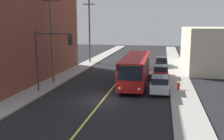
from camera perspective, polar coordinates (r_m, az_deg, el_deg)
ground_plane at (r=23.59m, az=-1.98°, el=-6.55°), size 120.00×120.00×0.00m
sidewalk_left at (r=34.97m, az=-9.84°, el=-1.03°), size 2.50×90.00×0.15m
sidewalk_right at (r=32.75m, az=14.60°, el=-1.98°), size 2.50×90.00×0.15m
lane_stripe_center at (r=37.96m, az=3.19°, el=-0.12°), size 0.16×60.00×0.01m
building_left_brick at (r=34.23m, az=-22.16°, el=9.39°), size 10.00×22.99×13.51m
city_bus at (r=29.49m, az=5.25°, el=0.44°), size 2.66×12.18×3.20m
parked_car_silver at (r=26.29m, az=10.49°, el=-3.07°), size 1.83×4.40×1.62m
parked_car_red at (r=33.12m, az=10.68°, el=-0.33°), size 1.84×4.41×1.62m
parked_car_black at (r=41.68m, az=10.84°, el=1.81°), size 1.84×4.41×1.62m
utility_pole_near at (r=30.03m, az=-13.17°, el=8.38°), size 2.40×0.28×10.64m
utility_pole_mid at (r=45.29m, az=-5.00°, el=9.61°), size 2.40×0.28×11.37m
traffic_signal_left_corner at (r=25.68m, az=-13.26°, el=4.36°), size 3.75×0.48×6.00m
fire_hydrant at (r=27.36m, az=14.43°, el=-3.25°), size 0.44×0.26×0.84m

